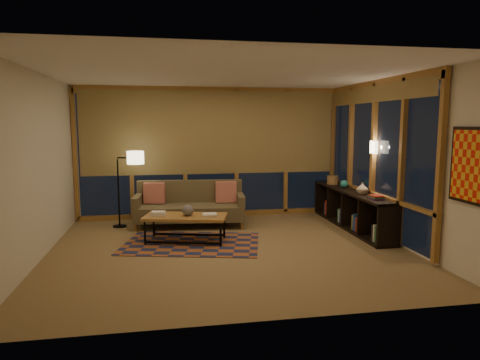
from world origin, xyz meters
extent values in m
cube|color=olive|center=(0.00, 0.00, 0.00)|extent=(5.50, 5.00, 0.01)
cube|color=white|center=(0.00, 0.00, 2.70)|extent=(5.50, 5.00, 0.01)
cube|color=beige|center=(0.00, 2.50, 1.35)|extent=(5.50, 0.01, 2.70)
cube|color=beige|center=(0.00, -2.50, 1.35)|extent=(5.50, 0.01, 2.70)
cube|color=beige|center=(-2.75, 0.00, 1.35)|extent=(0.01, 5.00, 2.70)
cube|color=beige|center=(2.75, 0.00, 1.35)|extent=(0.01, 5.00, 2.70)
cube|color=#9B5027|center=(-0.55, 0.41, 0.01)|extent=(2.45, 1.91, 0.01)
sphere|color=#2C2C2D|center=(-0.60, 0.52, 0.54)|extent=(0.26, 0.26, 0.19)
cylinder|color=olive|center=(2.47, 1.87, 0.79)|extent=(0.26, 0.26, 0.17)
sphere|color=teal|center=(2.49, 1.34, 0.78)|extent=(0.17, 0.17, 0.15)
imported|color=#BDA98B|center=(2.49, 0.56, 0.81)|extent=(0.26, 0.26, 0.21)
camera|label=1|loc=(-0.96, -6.44, 1.96)|focal=32.00mm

